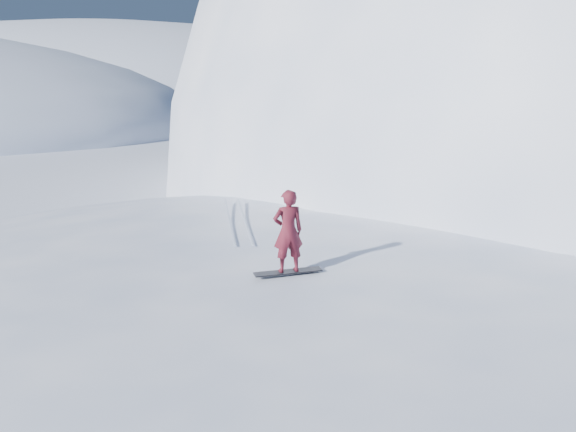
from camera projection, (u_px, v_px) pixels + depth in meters
name	position (u px, v px, depth m)	size (l,w,h in m)	color
ground	(291.00, 365.00, 13.63)	(400.00, 400.00, 0.00)	white
near_ridge	(324.00, 315.00, 16.54)	(36.00, 28.00, 4.80)	white
peak_shoulder	(458.00, 196.00, 33.05)	(28.00, 24.00, 18.00)	white
far_ridge_c	(102.00, 109.00, 120.33)	(140.00, 90.00, 36.00)	white
wind_bumps	(270.00, 328.00, 15.69)	(16.00, 14.40, 1.00)	white
snowboard	(288.00, 272.00, 13.04)	(1.61, 0.30, 0.03)	black
snowboarder	(288.00, 231.00, 12.80)	(0.70, 0.46, 1.93)	maroon
board_tracks	(237.00, 218.00, 17.91)	(1.46, 5.94, 0.04)	silver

